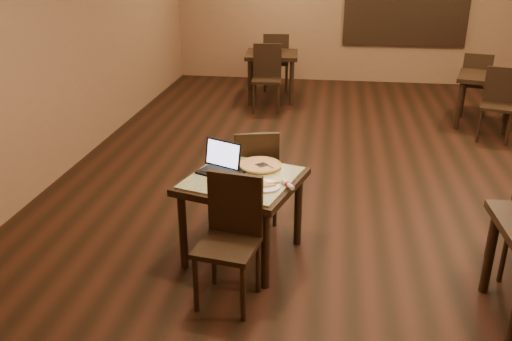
% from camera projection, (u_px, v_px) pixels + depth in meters
% --- Properties ---
extents(ground, '(10.00, 10.00, 0.00)m').
position_uv_depth(ground, '(396.00, 179.00, 6.45)').
color(ground, black).
rests_on(ground, ground).
extents(wall_back, '(8.00, 0.02, 3.00)m').
position_uv_depth(wall_back, '(380.00, 5.00, 10.43)').
color(wall_back, '#855F43').
rests_on(wall_back, ground).
extents(wall_left, '(0.02, 10.00, 3.00)m').
position_uv_depth(wall_left, '(63.00, 44.00, 6.40)').
color(wall_left, '#855F43').
rests_on(wall_left, ground).
extents(mural, '(2.34, 0.05, 1.64)m').
position_uv_depth(mural, '(407.00, 3.00, 10.31)').
color(mural, '#26528D').
rests_on(mural, wall_back).
extents(tiled_table, '(1.14, 1.14, 0.76)m').
position_uv_depth(tiled_table, '(242.00, 188.00, 4.64)').
color(tiled_table, black).
rests_on(tiled_table, ground).
extents(chair_main_near, '(0.50, 0.50, 1.01)m').
position_uv_depth(chair_main_near, '(231.00, 232.00, 4.11)').
color(chair_main_near, black).
rests_on(chair_main_near, ground).
extents(chair_main_far, '(0.52, 0.52, 0.98)m').
position_uv_depth(chair_main_far, '(255.00, 172.00, 5.24)').
color(chair_main_far, black).
rests_on(chair_main_far, ground).
extents(laptop, '(0.44, 0.42, 0.25)m').
position_uv_depth(laptop, '(222.00, 164.00, 4.70)').
color(laptop, black).
rests_on(laptop, tiled_table).
extents(plate, '(0.25, 0.25, 0.01)m').
position_uv_depth(plate, '(265.00, 186.00, 4.40)').
color(plate, white).
rests_on(plate, tiled_table).
extents(pizza_slice, '(0.24, 0.24, 0.02)m').
position_uv_depth(pizza_slice, '(265.00, 185.00, 4.40)').
color(pizza_slice, '#F8E6A5').
rests_on(pizza_slice, plate).
extents(pizza_pan, '(0.33, 0.33, 0.01)m').
position_uv_depth(pizza_pan, '(260.00, 167.00, 4.80)').
color(pizza_pan, silver).
rests_on(pizza_pan, tiled_table).
extents(pizza_whole, '(0.38, 0.38, 0.03)m').
position_uv_depth(pizza_whole, '(260.00, 165.00, 4.79)').
color(pizza_whole, '#F8E6A5').
rests_on(pizza_whole, pizza_pan).
extents(spatula, '(0.22, 0.23, 0.01)m').
position_uv_depth(spatula, '(262.00, 165.00, 4.77)').
color(spatula, silver).
rests_on(spatula, pizza_whole).
extents(napkin_roll, '(0.13, 0.16, 0.04)m').
position_uv_depth(napkin_roll, '(288.00, 184.00, 4.41)').
color(napkin_roll, white).
rests_on(napkin_roll, tiled_table).
extents(other_table_a, '(1.03, 1.03, 0.78)m').
position_uv_depth(other_table_a, '(487.00, 84.00, 8.10)').
color(other_table_a, black).
rests_on(other_table_a, ground).
extents(other_table_a_chair_near, '(0.54, 0.54, 1.01)m').
position_uv_depth(other_table_a_chair_near, '(498.00, 100.00, 7.59)').
color(other_table_a_chair_near, black).
rests_on(other_table_a_chair_near, ground).
extents(other_table_a_chair_far, '(0.54, 0.54, 1.01)m').
position_uv_depth(other_table_a_chair_far, '(476.00, 80.00, 8.67)').
color(other_table_a_chair_far, black).
rests_on(other_table_a_chair_far, ground).
extents(other_table_b, '(0.95, 0.95, 0.84)m').
position_uv_depth(other_table_b, '(272.00, 61.00, 9.47)').
color(other_table_b, black).
rests_on(other_table_b, ground).
extents(other_table_b_chair_near, '(0.50, 0.50, 1.08)m').
position_uv_depth(other_table_b_chair_near, '(267.00, 74.00, 8.93)').
color(other_table_b_chair_near, black).
rests_on(other_table_b_chair_near, ground).
extents(other_table_b_chair_far, '(0.50, 0.50, 1.08)m').
position_uv_depth(other_table_b_chair_far, '(276.00, 59.00, 10.08)').
color(other_table_b_chair_far, black).
rests_on(other_table_b_chair_far, ground).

